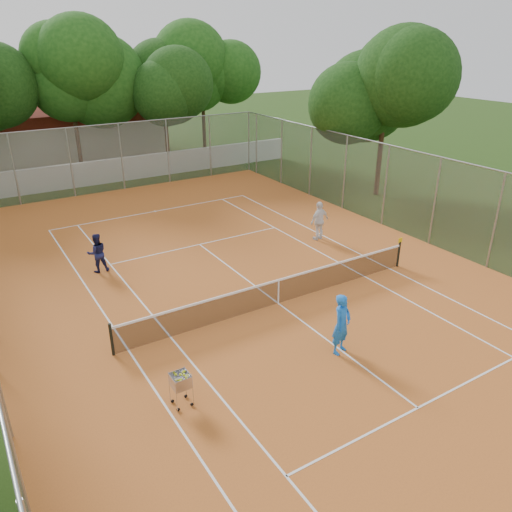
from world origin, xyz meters
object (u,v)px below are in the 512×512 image
tennis_net (278,291)px  ball_hopper (181,388)px  player_far_right (319,221)px  clubhouse (47,128)px  player_far_left (97,253)px  player_near (342,324)px

tennis_net → ball_hopper: bearing=-148.7°
tennis_net → player_far_right: (5.02, 4.06, 0.42)m
clubhouse → player_far_left: size_ratio=10.15×
player_near → player_far_right: 9.04m
player_far_left → clubhouse: bearing=-93.8°
tennis_net → player_far_right: player_far_right is taller
clubhouse → player_near: (1.93, -32.42, -1.22)m
tennis_net → clubhouse: clubhouse is taller
player_far_left → ball_hopper: 9.10m
player_far_right → ball_hopper: size_ratio=1.78×
tennis_net → ball_hopper: ball_hopper is taller
player_far_left → ball_hopper: size_ratio=1.57×
player_near → player_far_left: player_near is taller
tennis_net → clubhouse: size_ratio=0.72×
clubhouse → player_far_left: (-2.67, -23.01, -1.37)m
player_near → player_far_left: (-4.60, 9.41, -0.15)m
clubhouse → player_far_right: size_ratio=8.96×
player_far_left → ball_hopper: bearing=90.2°
player_near → player_far_right: player_near is taller
tennis_net → ball_hopper: size_ratio=11.57×
player_far_left → tennis_net: bearing=130.8°
clubhouse → player_far_right: 25.94m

